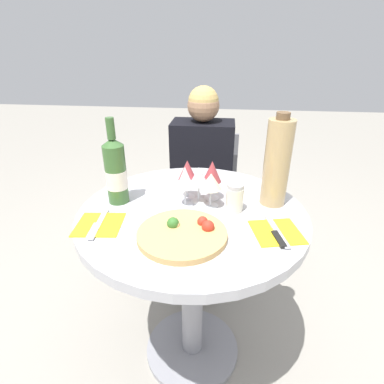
# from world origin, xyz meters

# --- Properties ---
(ground_plane) EXTENTS (12.00, 12.00, 0.00)m
(ground_plane) POSITION_xyz_m (0.00, 0.00, 0.00)
(ground_plane) COLOR gray
(ground_plane) RESTS_ON ground
(dining_table) EXTENTS (0.84, 0.84, 0.78)m
(dining_table) POSITION_xyz_m (0.00, 0.00, 0.60)
(dining_table) COLOR gray
(dining_table) RESTS_ON ground_plane
(chair_behind_diner) EXTENTS (0.42, 0.42, 0.83)m
(chair_behind_diner) POSITION_xyz_m (-0.02, 0.75, 0.40)
(chair_behind_diner) COLOR slate
(chair_behind_diner) RESTS_ON ground_plane
(seated_diner) EXTENTS (0.35, 0.44, 1.13)m
(seated_diner) POSITION_xyz_m (-0.02, 0.61, 0.50)
(seated_diner) COLOR black
(seated_diner) RESTS_ON ground_plane
(pizza_large) EXTENTS (0.29, 0.29, 0.05)m
(pizza_large) POSITION_xyz_m (-0.01, -0.17, 0.79)
(pizza_large) COLOR tan
(pizza_large) RESTS_ON dining_table
(wine_bottle) EXTENTS (0.08, 0.08, 0.32)m
(wine_bottle) POSITION_xyz_m (-0.29, 0.03, 0.90)
(wine_bottle) COLOR #38602D
(wine_bottle) RESTS_ON dining_table
(tall_carafe) EXTENTS (0.09, 0.09, 0.34)m
(tall_carafe) POSITION_xyz_m (0.30, 0.09, 0.94)
(tall_carafe) COLOR tan
(tall_carafe) RESTS_ON dining_table
(sugar_shaker) EXTENTS (0.06, 0.06, 0.11)m
(sugar_shaker) POSITION_xyz_m (0.15, 0.01, 0.83)
(sugar_shaker) COLOR silver
(sugar_shaker) RESTS_ON dining_table
(wine_glass_back_left) EXTENTS (0.07, 0.07, 0.15)m
(wine_glass_back_left) POSITION_xyz_m (-0.03, 0.10, 0.89)
(wine_glass_back_left) COLOR silver
(wine_glass_back_left) RESTS_ON dining_table
(wine_glass_center) EXTENTS (0.07, 0.07, 0.14)m
(wine_glass_center) POSITION_xyz_m (0.02, 0.07, 0.88)
(wine_glass_center) COLOR silver
(wine_glass_center) RESTS_ON dining_table
(wine_glass_back_right) EXTENTS (0.07, 0.07, 0.16)m
(wine_glass_back_right) POSITION_xyz_m (0.06, 0.10, 0.89)
(wine_glass_back_right) COLOR silver
(wine_glass_back_right) RESTS_ON dining_table
(wine_glass_front_right) EXTENTS (0.08, 0.08, 0.13)m
(wine_glass_front_right) POSITION_xyz_m (0.06, 0.03, 0.88)
(wine_glass_front_right) COLOR silver
(wine_glass_front_right) RESTS_ON dining_table
(wine_glass_front_left) EXTENTS (0.06, 0.06, 0.16)m
(wine_glass_front_left) POSITION_xyz_m (-0.03, 0.03, 0.89)
(wine_glass_front_left) COLOR silver
(wine_glass_front_left) RESTS_ON dining_table
(place_setting_left) EXTENTS (0.16, 0.19, 0.01)m
(place_setting_left) POSITION_xyz_m (-0.30, -0.14, 0.78)
(place_setting_left) COLOR yellow
(place_setting_left) RESTS_ON dining_table
(place_setting_right) EXTENTS (0.18, 0.19, 0.01)m
(place_setting_right) POSITION_xyz_m (0.29, -0.12, 0.78)
(place_setting_right) COLOR yellow
(place_setting_right) RESTS_ON dining_table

